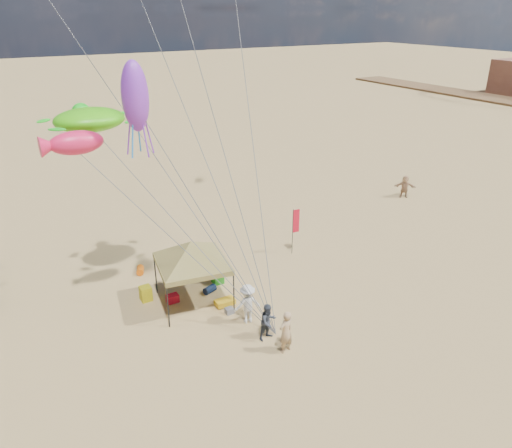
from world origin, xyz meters
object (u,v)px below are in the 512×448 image
object	(u,v)px
cooler_red	(173,298)
cooler_blue	(212,261)
chair_yellow	(146,293)
person_near_b	(268,322)
feather_flag	(295,224)
person_far_c	(405,187)
chair_green	(218,277)
canopy_tent	(191,244)
person_near_a	(286,332)
beach_cart	(225,302)
person_near_c	(247,304)

from	to	relation	value
cooler_red	cooler_blue	bearing A→B (deg)	37.12
chair_yellow	person_near_b	size ratio (longest dim) A/B	0.44
feather_flag	person_far_c	bearing A→B (deg)	15.73
feather_flag	chair_green	xyz separation A→B (m)	(-5.09, -0.76, -1.44)
cooler_red	cooler_blue	xyz separation A→B (m)	(3.17, 2.40, 0.00)
canopy_tent	chair_yellow	bearing A→B (deg)	144.20
feather_flag	chair_green	distance (m)	5.35
cooler_blue	chair_green	distance (m)	1.98
cooler_red	feather_flag	bearing A→B (deg)	9.48
feather_flag	cooler_blue	xyz separation A→B (m)	(-4.49, 1.12, -1.60)
chair_yellow	chair_green	bearing A→B (deg)	-4.23
feather_flag	person_near_a	size ratio (longest dim) A/B	1.45
feather_flag	person_far_c	xyz separation A→B (m)	(11.75, 3.31, -0.98)
cooler_red	beach_cart	distance (m)	2.45
beach_cart	person_far_c	size ratio (longest dim) A/B	0.56
cooler_blue	person_near_b	xyz separation A→B (m)	(-0.76, -6.92, 0.61)
cooler_red	person_far_c	size ratio (longest dim) A/B	0.34
person_near_a	person_near_b	bearing A→B (deg)	-94.36
beach_cart	person_near_a	world-z (taller)	person_near_a
feather_flag	chair_green	size ratio (longest dim) A/B	3.78
person_near_c	cooler_red	bearing A→B (deg)	-44.35
feather_flag	beach_cart	world-z (taller)	feather_flag
chair_green	person_far_c	bearing A→B (deg)	13.58
chair_yellow	person_near_c	world-z (taller)	person_near_c
chair_green	canopy_tent	bearing A→B (deg)	-148.11
feather_flag	cooler_red	world-z (taller)	feather_flag
person_far_c	beach_cart	bearing A→B (deg)	-120.63
beach_cart	person_far_c	world-z (taller)	person_far_c
person_near_a	person_near_c	world-z (taller)	person_near_a
cooler_red	person_far_c	xyz separation A→B (m)	(19.41, 4.59, 0.61)
person_near_b	person_far_c	xyz separation A→B (m)	(17.00, 9.11, 0.00)
chair_green	person_near_c	bearing A→B (deg)	-95.18
feather_flag	chair_yellow	bearing A→B (deg)	-176.72
canopy_tent	person_near_c	size ratio (longest dim) A/B	3.19
person_near_c	person_near_b	bearing A→B (deg)	106.49
cooler_red	person_near_b	bearing A→B (deg)	-61.98
feather_flag	person_near_b	bearing A→B (deg)	-132.16
person_near_a	cooler_blue	bearing A→B (deg)	-106.82
cooler_blue	person_near_b	bearing A→B (deg)	-96.28
chair_green	beach_cart	xyz separation A→B (m)	(-0.62, -2.01, -0.15)
feather_flag	person_near_b	size ratio (longest dim) A/B	1.65
person_far_c	canopy_tent	bearing A→B (deg)	-124.35
chair_yellow	beach_cart	xyz separation A→B (m)	(2.96, -2.27, -0.15)
cooler_red	person_far_c	world-z (taller)	person_far_c
cooler_blue	chair_green	size ratio (longest dim) A/B	0.77
canopy_tent	person_far_c	size ratio (longest dim) A/B	3.61
cooler_blue	canopy_tent	bearing A→B (deg)	-128.22
canopy_tent	beach_cart	bearing A→B (deg)	-40.32
canopy_tent	chair_green	xyz separation A→B (m)	(1.72, 1.07, -2.67)
feather_flag	person_near_a	distance (m)	8.60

